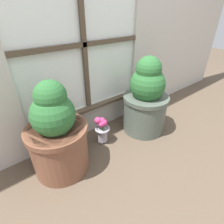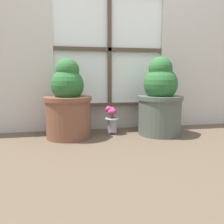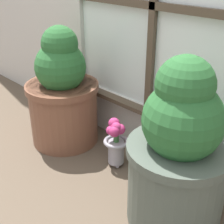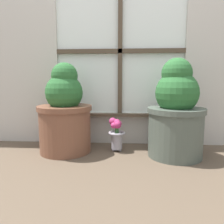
# 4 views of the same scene
# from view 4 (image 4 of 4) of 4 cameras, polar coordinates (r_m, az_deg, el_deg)

# --- Properties ---
(ground_plane) EXTENTS (10.00, 10.00, 0.00)m
(ground_plane) POSITION_cam_4_polar(r_m,az_deg,el_deg) (1.44, 1.26, -14.23)
(ground_plane) COLOR brown
(potted_plant_left) EXTENTS (0.41, 0.41, 0.68)m
(potted_plant_left) POSITION_cam_4_polar(r_m,az_deg,el_deg) (1.71, -12.23, -0.54)
(potted_plant_left) COLOR brown
(potted_plant_left) RESTS_ON ground_plane
(potted_plant_right) EXTENTS (0.41, 0.41, 0.71)m
(potted_plant_right) POSITION_cam_4_polar(r_m,az_deg,el_deg) (1.63, 16.36, -0.44)
(potted_plant_right) COLOR #4C564C
(potted_plant_right) RESTS_ON ground_plane
(flower_vase) EXTENTS (0.13, 0.13, 0.26)m
(flower_vase) POSITION_cam_4_polar(r_m,az_deg,el_deg) (1.71, 1.17, -5.42)
(flower_vase) COLOR #99939E
(flower_vase) RESTS_ON ground_plane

